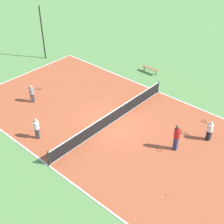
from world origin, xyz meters
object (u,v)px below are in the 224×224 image
(player_baseline_gray, at_px, (32,93))
(tennis_ball_midcourt, at_px, (167,194))
(bench, at_px, (150,69))
(tennis_ball_far_baseline, at_px, (105,80))
(player_near_white, at_px, (210,130))
(fence_post_back_right, at_px, (42,33))
(player_coach_red, at_px, (177,136))
(tennis_net, at_px, (112,117))
(player_far_white, at_px, (36,127))

(player_baseline_gray, height_order, tennis_ball_midcourt, player_baseline_gray)
(bench, xyz_separation_m, tennis_ball_far_baseline, (-3.59, 1.99, -0.33))
(player_near_white, height_order, tennis_ball_midcourt, player_near_white)
(tennis_ball_midcourt, bearing_deg, fence_post_back_right, 70.62)
(player_baseline_gray, distance_m, player_near_white, 12.68)
(fence_post_back_right, bearing_deg, player_coach_red, -100.43)
(player_near_white, bearing_deg, player_baseline_gray, 39.26)
(player_near_white, bearing_deg, player_coach_red, 82.11)
(tennis_ball_far_baseline, height_order, fence_post_back_right, fence_post_back_right)
(tennis_net, relative_size, fence_post_back_right, 2.21)
(bench, distance_m, player_near_white, 9.49)
(player_far_white, xyz_separation_m, fence_post_back_right, (7.84, 9.17, 1.59))
(player_baseline_gray, bearing_deg, player_far_white, -80.26)
(bench, distance_m, player_coach_red, 10.03)
(player_far_white, distance_m, tennis_ball_midcourt, 8.85)
(tennis_net, relative_size, tennis_ball_midcourt, 159.12)
(player_baseline_gray, relative_size, fence_post_back_right, 0.28)
(tennis_ball_far_baseline, height_order, tennis_ball_midcourt, same)
(bench, height_order, player_far_white, player_far_white)
(player_baseline_gray, xyz_separation_m, tennis_ball_far_baseline, (6.02, -1.74, -0.75))
(tennis_ball_far_baseline, relative_size, tennis_ball_midcourt, 1.00)
(player_baseline_gray, height_order, fence_post_back_right, fence_post_back_right)
(player_coach_red, relative_size, player_far_white, 1.20)
(bench, xyz_separation_m, player_coach_red, (-7.12, -7.04, 0.68))
(player_baseline_gray, height_order, player_near_white, player_baseline_gray)
(player_far_white, relative_size, fence_post_back_right, 0.30)
(tennis_net, relative_size, player_coach_red, 6.02)
(tennis_net, xyz_separation_m, fence_post_back_right, (3.52, 11.59, 1.94))
(fence_post_back_right, bearing_deg, bench, -65.78)
(player_near_white, bearing_deg, tennis_net, 43.13)
(tennis_net, distance_m, player_far_white, 4.97)
(player_far_white, bearing_deg, player_near_white, 4.50)
(player_near_white, relative_size, fence_post_back_right, 0.28)
(tennis_ball_far_baseline, bearing_deg, fence_post_back_right, 94.33)
(player_coach_red, xyz_separation_m, fence_post_back_right, (2.99, 16.22, 1.39))
(player_coach_red, relative_size, fence_post_back_right, 0.37)
(tennis_net, bearing_deg, bench, 17.40)
(player_far_white, bearing_deg, tennis_net, 24.38)
(player_far_white, distance_m, tennis_ball_far_baseline, 8.65)
(player_baseline_gray, bearing_deg, tennis_ball_midcourt, -51.35)
(player_coach_red, xyz_separation_m, tennis_ball_midcourt, (-3.29, -1.61, -1.01))
(bench, height_order, player_baseline_gray, player_baseline_gray)
(tennis_net, bearing_deg, tennis_ball_far_baseline, 47.17)
(player_coach_red, height_order, player_near_white, player_coach_red)
(tennis_ball_far_baseline, distance_m, tennis_ball_midcourt, 12.63)
(player_coach_red, bearing_deg, player_near_white, 62.38)
(player_far_white, relative_size, tennis_ball_midcourt, 21.95)
(tennis_net, distance_m, tennis_ball_far_baseline, 5.99)
(player_coach_red, height_order, player_far_white, player_coach_red)
(tennis_ball_far_baseline, bearing_deg, tennis_net, -132.83)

